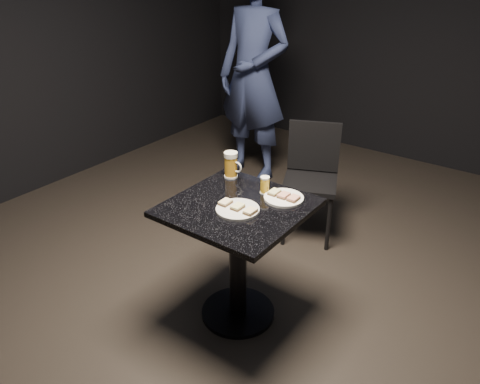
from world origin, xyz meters
name	(u,v)px	position (x,y,z in m)	size (l,w,h in m)	color
floor	(238,313)	(0.00, 0.00, 0.00)	(6.00, 6.00, 0.00)	black
plate_large	(238,209)	(0.04, -0.05, 0.76)	(0.23, 0.23, 0.01)	silver
plate_small	(284,198)	(0.16, 0.20, 0.76)	(0.22, 0.22, 0.01)	white
patron	(253,76)	(-1.09, 1.70, 0.97)	(0.71, 0.46, 1.93)	navy
table	(238,243)	(0.00, 0.00, 0.51)	(0.70, 0.70, 0.75)	black
beer_mug	(231,165)	(-0.24, 0.26, 0.83)	(0.12, 0.08, 0.16)	white
beer_tumbler	(265,185)	(0.04, 0.20, 0.80)	(0.06, 0.06, 0.10)	silver
chair	(311,173)	(-0.13, 1.08, 0.50)	(0.50, 0.50, 0.86)	black
canapes_on_plate_large	(238,207)	(0.04, -0.05, 0.77)	(0.21, 0.07, 0.02)	#4C3521
canapes_on_plate_small	(284,195)	(0.16, 0.20, 0.77)	(0.17, 0.07, 0.02)	#4C3521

